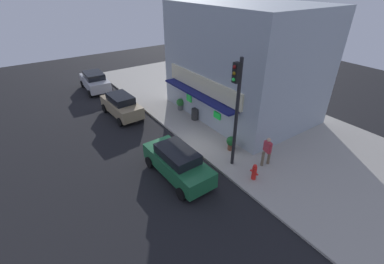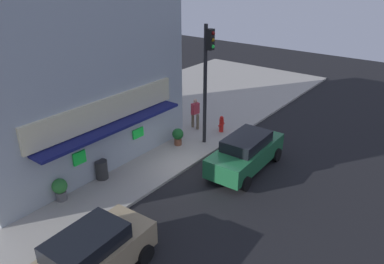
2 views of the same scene
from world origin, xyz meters
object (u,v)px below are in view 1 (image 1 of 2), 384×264
at_px(parked_car_tan, 121,105).
at_px(parked_car_silver, 95,81).
at_px(fire_hydrant, 254,172).
at_px(parked_car_green, 178,162).
at_px(traffic_light, 236,102).
at_px(trash_can, 195,114).
at_px(potted_plant_by_doorway, 231,142).
at_px(potted_plant_by_window, 180,104).
at_px(pedestrian, 267,150).

relative_size(parked_car_tan, parked_car_silver, 0.98).
distance_m(fire_hydrant, parked_car_green, 3.97).
bearing_deg(parked_car_silver, traffic_light, 9.15).
xyz_separation_m(trash_can, parked_car_tan, (-3.83, -4.07, 0.32)).
distance_m(potted_plant_by_doorway, potted_plant_by_window, 6.52).
distance_m(fire_hydrant, trash_can, 7.32).
height_order(parked_car_tan, parked_car_silver, parked_car_tan).
distance_m(potted_plant_by_window, parked_car_tan, 4.47).
xyz_separation_m(parked_car_tan, parked_car_green, (8.44, -0.30, -0.00)).
relative_size(traffic_light, potted_plant_by_doorway, 6.74).
bearing_deg(potted_plant_by_doorway, potted_plant_by_window, 175.36).
bearing_deg(trash_can, parked_car_green, -43.43).
height_order(potted_plant_by_doorway, parked_car_green, parked_car_green).
distance_m(potted_plant_by_doorway, parked_car_tan, 9.04).
height_order(trash_can, potted_plant_by_doorway, potted_plant_by_doorway).
bearing_deg(parked_car_silver, parked_car_tan, -0.17).
height_order(trash_can, parked_car_tan, parked_car_tan).
relative_size(trash_can, parked_car_green, 0.19).
height_order(pedestrian, potted_plant_by_window, pedestrian).
bearing_deg(parked_car_green, potted_plant_by_doorway, 91.95).
relative_size(fire_hydrant, pedestrian, 0.53).
bearing_deg(potted_plant_by_doorway, pedestrian, 14.49).
relative_size(pedestrian, parked_car_green, 0.38).
bearing_deg(potted_plant_by_window, fire_hydrant, -8.50).
relative_size(fire_hydrant, parked_car_silver, 0.21).
distance_m(potted_plant_by_window, parked_car_silver, 9.31).
distance_m(parked_car_tan, parked_car_green, 8.45).
xyz_separation_m(pedestrian, potted_plant_by_doorway, (-2.21, -0.57, -0.45)).
bearing_deg(trash_can, fire_hydrant, -10.77).
distance_m(pedestrian, potted_plant_by_window, 8.72).
height_order(parked_car_tan, parked_car_green, parked_car_tan).
xyz_separation_m(trash_can, parked_car_silver, (-10.39, -4.05, 0.32)).
bearing_deg(parked_car_green, fire_hydrant, 49.30).
relative_size(trash_can, parked_car_tan, 0.20).
xyz_separation_m(potted_plant_by_doorway, parked_car_tan, (-8.31, -3.55, 0.23)).
distance_m(potted_plant_by_window, parked_car_green, 7.95).
xyz_separation_m(fire_hydrant, pedestrian, (-0.50, 1.42, 0.51)).
distance_m(pedestrian, potted_plant_by_doorway, 2.33).
relative_size(trash_can, pedestrian, 0.48).
relative_size(pedestrian, potted_plant_by_doorway, 1.96).
distance_m(trash_can, parked_car_green, 6.36).
bearing_deg(parked_car_silver, potted_plant_by_doorway, 13.36).
bearing_deg(parked_car_green, potted_plant_by_window, 146.58).
bearing_deg(parked_car_green, pedestrian, 64.81).
xyz_separation_m(traffic_light, potted_plant_by_doorway, (-1.09, 0.96, -3.26)).
height_order(fire_hydrant, potted_plant_by_window, potted_plant_by_window).
bearing_deg(fire_hydrant, trash_can, 169.23).
relative_size(potted_plant_by_doorway, potted_plant_by_window, 0.96).
bearing_deg(potted_plant_by_doorway, fire_hydrant, -17.39).
height_order(trash_can, potted_plant_by_window, potted_plant_by_window).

